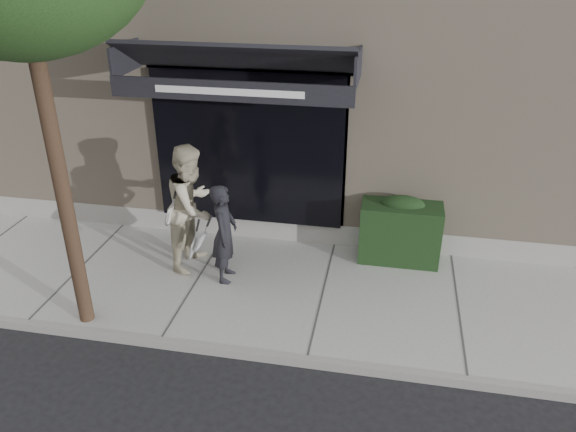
# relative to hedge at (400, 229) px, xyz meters

# --- Properties ---
(ground) EXTENTS (80.00, 80.00, 0.00)m
(ground) POSITION_rel_hedge_xyz_m (-1.10, -1.25, -0.66)
(ground) COLOR black
(ground) RESTS_ON ground
(sidewalk) EXTENTS (20.00, 3.00, 0.12)m
(sidewalk) POSITION_rel_hedge_xyz_m (-1.10, -1.25, -0.60)
(sidewalk) COLOR gray
(sidewalk) RESTS_ON ground
(curb) EXTENTS (20.00, 0.10, 0.14)m
(curb) POSITION_rel_hedge_xyz_m (-1.10, -2.80, -0.59)
(curb) COLOR gray
(curb) RESTS_ON ground
(building_facade) EXTENTS (14.30, 8.04, 5.64)m
(building_facade) POSITION_rel_hedge_xyz_m (-1.11, 3.71, 2.08)
(building_facade) COLOR tan
(building_facade) RESTS_ON ground
(hedge) EXTENTS (1.30, 0.70, 1.14)m
(hedge) POSITION_rel_hedge_xyz_m (0.00, 0.00, 0.00)
(hedge) COLOR black
(hedge) RESTS_ON sidewalk
(pedestrian_front) EXTENTS (0.72, 0.77, 1.60)m
(pedestrian_front) POSITION_rel_hedge_xyz_m (-2.66, -1.15, 0.26)
(pedestrian_front) COLOR black
(pedestrian_front) RESTS_ON sidewalk
(pedestrian_back) EXTENTS (0.90, 1.09, 2.05)m
(pedestrian_back) POSITION_rel_hedge_xyz_m (-3.28, -0.79, 0.49)
(pedestrian_back) COLOR #C2B79B
(pedestrian_back) RESTS_ON sidewalk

